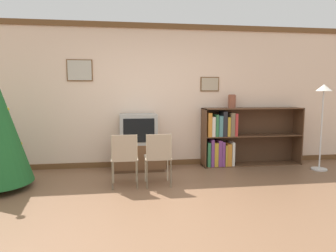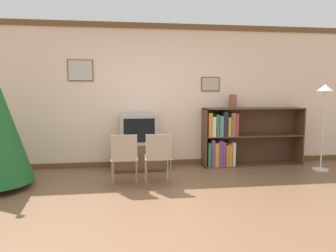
{
  "view_description": "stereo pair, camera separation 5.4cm",
  "coord_description": "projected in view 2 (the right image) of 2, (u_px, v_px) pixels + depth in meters",
  "views": [
    {
      "loc": [
        -0.42,
        -3.43,
        1.46
      ],
      "look_at": [
        0.25,
        1.25,
        0.9
      ],
      "focal_mm": 32.0,
      "sensor_mm": 36.0,
      "label": 1
    },
    {
      "loc": [
        -0.37,
        -3.44,
        1.46
      ],
      "look_at": [
        0.25,
        1.25,
        0.9
      ],
      "focal_mm": 32.0,
      "sensor_mm": 36.0,
      "label": 2
    }
  ],
  "objects": [
    {
      "name": "tv_console",
      "position": [
        139.0,
        156.0,
        5.53
      ],
      "size": [
        0.95,
        0.49,
        0.49
      ],
      "color": "#4C311E",
      "rests_on": "ground_plane"
    },
    {
      "name": "wall_back",
      "position": [
        148.0,
        96.0,
        5.73
      ],
      "size": [
        8.89,
        0.11,
        2.7
      ],
      "color": "beige",
      "rests_on": "ground_plane"
    },
    {
      "name": "folding_chair_right",
      "position": [
        158.0,
        156.0,
        4.54
      ],
      "size": [
        0.4,
        0.4,
        0.82
      ],
      "color": "tan",
      "rests_on": "ground_plane"
    },
    {
      "name": "television",
      "position": [
        139.0,
        129.0,
        5.46
      ],
      "size": [
        0.66,
        0.48,
        0.54
      ],
      "color": "#9E9E99",
      "rests_on": "tv_console"
    },
    {
      "name": "folding_chair_left",
      "position": [
        124.0,
        157.0,
        4.47
      ],
      "size": [
        0.4,
        0.4,
        0.82
      ],
      "color": "tan",
      "rests_on": "ground_plane"
    },
    {
      "name": "vase",
      "position": [
        233.0,
        101.0,
        5.74
      ],
      "size": [
        0.15,
        0.15,
        0.26
      ],
      "color": "brown",
      "rests_on": "bookshelf"
    },
    {
      "name": "bookshelf",
      "position": [
        233.0,
        138.0,
        5.8
      ],
      "size": [
        1.96,
        0.36,
        1.12
      ],
      "color": "brown",
      "rests_on": "ground_plane"
    },
    {
      "name": "ground_plane",
      "position": [
        161.0,
        212.0,
        3.61
      ],
      "size": [
        24.0,
        24.0,
        0.0
      ],
      "primitive_type": "plane",
      "color": "brown"
    },
    {
      "name": "standing_lamp",
      "position": [
        324.0,
        105.0,
        5.36
      ],
      "size": [
        0.28,
        0.28,
        1.57
      ],
      "color": "silver",
      "rests_on": "ground_plane"
    }
  ]
}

